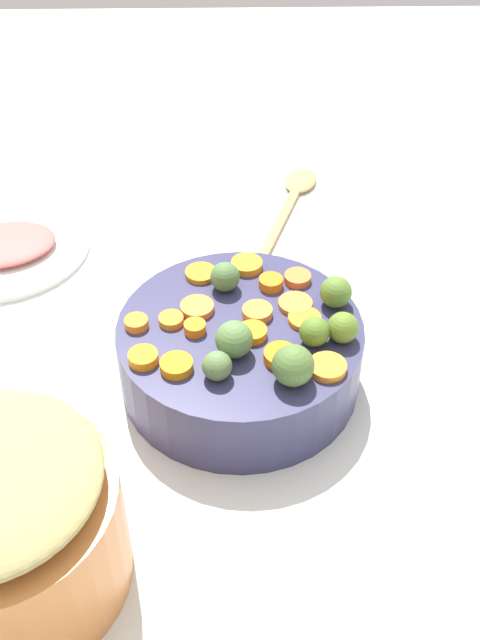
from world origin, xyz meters
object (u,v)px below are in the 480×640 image
metal_pot (5,536)px  wooden_spoon (290,202)px  serving_bowl_carrots (240,354)px  ham_plate (2,245)px

metal_pot → wooden_spoon: 0.68m
serving_bowl_carrots → metal_pot: (-0.24, 0.21, 0.02)m
wooden_spoon → ham_plate: same height
metal_pot → wooden_spoon: bearing=-25.7°
metal_pot → serving_bowl_carrots: bearing=-40.8°
metal_pot → ham_plate: bearing=13.6°
wooden_spoon → serving_bowl_carrots: bearing=167.1°
serving_bowl_carrots → metal_pot: bearing=139.2°
metal_pot → ham_plate: (0.51, 0.12, -0.06)m
wooden_spoon → ham_plate: size_ratio=1.25×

